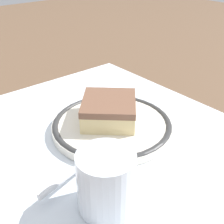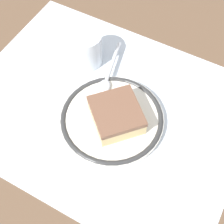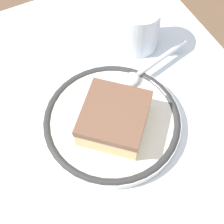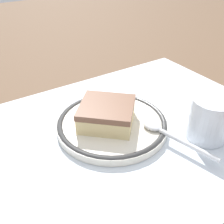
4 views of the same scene
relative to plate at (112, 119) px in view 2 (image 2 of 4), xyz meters
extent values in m
plane|color=brown|center=(0.03, -0.02, -0.01)|extent=(2.40, 2.40, 0.00)
cube|color=silver|center=(0.03, -0.02, -0.01)|extent=(0.54, 0.42, 0.00)
cylinder|color=silver|center=(0.00, 0.00, 0.00)|extent=(0.20, 0.20, 0.01)
torus|color=#333333|center=(0.00, 0.00, 0.00)|extent=(0.20, 0.20, 0.01)
cube|color=beige|center=(-0.01, 0.00, 0.02)|extent=(0.12, 0.12, 0.03)
cube|color=brown|center=(-0.01, 0.00, 0.04)|extent=(0.12, 0.12, 0.01)
ellipsoid|color=silver|center=(0.05, -0.05, 0.01)|extent=(0.03, 0.04, 0.01)
cylinder|color=silver|center=(0.06, -0.12, 0.01)|extent=(0.03, 0.10, 0.01)
cylinder|color=silver|center=(0.12, -0.11, 0.03)|extent=(0.07, 0.07, 0.07)
cylinder|color=silver|center=(0.12, -0.11, 0.01)|extent=(0.06, 0.06, 0.03)
camera|label=1|loc=(0.31, -0.26, 0.26)|focal=47.28mm
camera|label=2|loc=(-0.15, 0.28, 0.53)|focal=52.32mm
camera|label=3|loc=(-0.21, 0.11, 0.41)|focal=54.13mm
camera|label=4|loc=(-0.20, -0.31, 0.28)|focal=42.18mm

